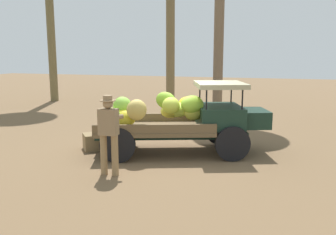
# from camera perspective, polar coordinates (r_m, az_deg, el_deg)

# --- Properties ---
(ground_plane) EXTENTS (60.00, 60.00, 0.00)m
(ground_plane) POSITION_cam_1_polar(r_m,az_deg,el_deg) (9.87, 0.12, -5.41)
(ground_plane) COLOR brown
(truck) EXTENTS (4.66, 2.90, 1.87)m
(truck) POSITION_cam_1_polar(r_m,az_deg,el_deg) (9.57, 2.82, -0.08)
(truck) COLOR #183024
(truck) RESTS_ON ground
(farmer) EXTENTS (0.53, 0.47, 1.75)m
(farmer) POSITION_cam_1_polar(r_m,az_deg,el_deg) (7.96, -9.21, -1.94)
(farmer) COLOR #93744C
(farmer) RESTS_ON ground
(wooden_crate) EXTENTS (0.74, 0.76, 0.44)m
(wooden_crate) POSITION_cam_1_polar(r_m,az_deg,el_deg) (10.30, -11.57, -3.70)
(wooden_crate) COLOR olive
(wooden_crate) RESTS_ON ground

